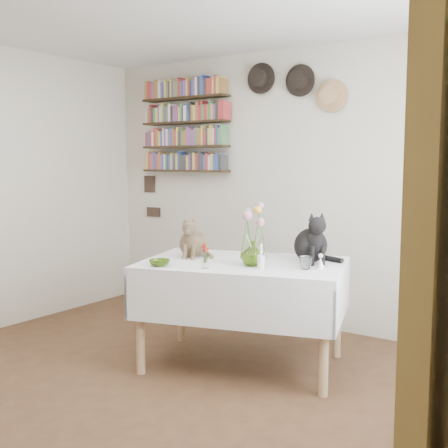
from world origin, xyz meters
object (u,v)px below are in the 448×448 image
Objects in this scene: bookshelf_unit at (185,126)px; tabby_cat at (193,236)px; flower_vase at (253,253)px; dining_table at (243,287)px; black_cat at (311,236)px.

tabby_cat is at bearing -49.47° from bookshelf_unit.
bookshelf_unit is at bearing 142.21° from flower_vase.
flower_vase is 0.17× the size of bookshelf_unit.
flower_vase is (0.14, -0.09, 0.28)m from dining_table.
black_cat is at bearing -3.05° from tabby_cat.
bookshelf_unit reaches higher than black_cat.
black_cat reaches higher than flower_vase.
bookshelf_unit reaches higher than flower_vase.
black_cat reaches higher than dining_table.
dining_table is 0.32m from flower_vase.
flower_vase is 2.17m from bookshelf_unit.
dining_table is at bearing 170.71° from black_cat.
bookshelf_unit is (-1.79, 0.82, 0.88)m from black_cat.
flower_vase is at bearing -29.68° from tabby_cat.
black_cat is (0.40, 0.28, 0.38)m from dining_table.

